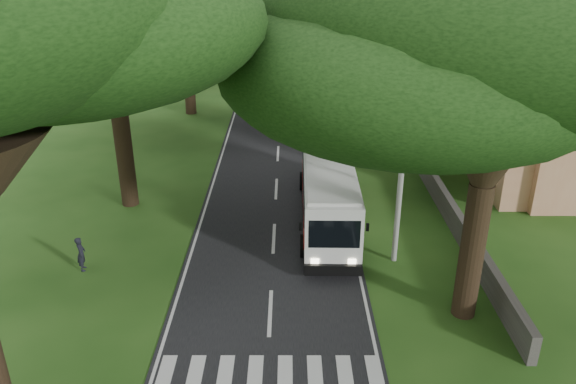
# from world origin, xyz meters

# --- Properties ---
(ground) EXTENTS (140.00, 140.00, 0.00)m
(ground) POSITION_xyz_m (0.00, 0.00, 0.00)
(ground) COLOR #224B15
(ground) RESTS_ON ground
(road) EXTENTS (8.00, 120.00, 0.04)m
(road) POSITION_xyz_m (0.00, 25.00, 0.01)
(road) COLOR black
(road) RESTS_ON ground
(property_wall) EXTENTS (0.35, 50.00, 1.20)m
(property_wall) POSITION_xyz_m (9.00, 24.00, 0.60)
(property_wall) COLOR #383533
(property_wall) RESTS_ON ground
(church) EXTENTS (14.00, 24.00, 11.60)m
(church) POSITION_xyz_m (17.86, 21.55, 4.91)
(church) COLOR tan
(church) RESTS_ON ground
(pole_near) EXTENTS (1.60, 0.24, 8.00)m
(pole_near) POSITION_xyz_m (5.50, 6.00, 4.18)
(pole_near) COLOR gray
(pole_near) RESTS_ON ground
(pole_mid) EXTENTS (1.60, 0.24, 8.00)m
(pole_mid) POSITION_xyz_m (5.50, 26.00, 4.18)
(pole_mid) COLOR gray
(pole_mid) RESTS_ON ground
(pole_far) EXTENTS (1.60, 0.24, 8.00)m
(pole_far) POSITION_xyz_m (5.50, 46.00, 4.18)
(pole_far) COLOR gray
(pole_far) RESTS_ON ground
(tree_r_near) EXTENTS (16.12, 16.12, 14.52)m
(tree_r_near) POSITION_xyz_m (7.50, 2.00, 11.03)
(tree_r_near) COLOR black
(tree_r_near) RESTS_ON ground
(coach_bus) EXTENTS (2.92, 11.79, 3.46)m
(coach_bus) POSITION_xyz_m (2.70, 10.28, 1.87)
(coach_bus) COLOR silver
(coach_bus) RESTS_ON ground
(distant_car_a) EXTENTS (2.42, 4.59, 1.49)m
(distant_car_a) POSITION_xyz_m (-1.82, 41.73, 0.77)
(distant_car_a) COLOR silver
(distant_car_a) RESTS_ON road
(distant_car_b) EXTENTS (1.68, 4.29, 1.39)m
(distant_car_b) POSITION_xyz_m (-3.00, 53.05, 0.73)
(distant_car_b) COLOR navy
(distant_car_b) RESTS_ON road
(distant_car_c) EXTENTS (2.35, 5.17, 1.47)m
(distant_car_c) POSITION_xyz_m (1.39, 64.51, 0.76)
(distant_car_c) COLOR maroon
(distant_car_c) RESTS_ON road
(pedestrian) EXTENTS (0.50, 0.65, 1.58)m
(pedestrian) POSITION_xyz_m (-8.33, 5.19, 0.79)
(pedestrian) COLOR black
(pedestrian) RESTS_ON ground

